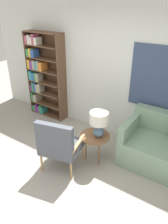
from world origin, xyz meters
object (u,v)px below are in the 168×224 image
Objects in this scene: bookshelf at (42,76)px; armchair at (59,144)px; table_lamp at (99,122)px; side_table at (95,138)px.

bookshelf reaches higher than armchair.
table_lamp is at bearing -22.42° from bookshelf.
armchair is (1.67, -1.43, -0.45)m from bookshelf.
side_table is (2.02, -0.87, -0.53)m from bookshelf.
armchair is 0.67m from side_table.
bookshelf reaches higher than side_table.
side_table is 0.36m from table_lamp.
side_table is at bearing 57.83° from armchair.
bookshelf is at bearing 157.58° from table_lamp.
bookshelf is at bearing 139.44° from armchair.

